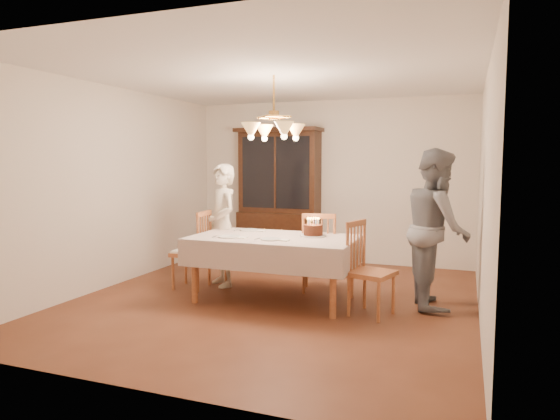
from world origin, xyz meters
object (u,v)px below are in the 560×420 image
at_px(dining_table, 274,243).
at_px(chair_far_side, 320,256).
at_px(china_hutch, 279,197).
at_px(elderly_woman, 222,225).
at_px(birthday_cake, 313,231).

xyz_separation_m(dining_table, chair_far_side, (0.38, 0.59, -0.24)).
xyz_separation_m(china_hutch, chair_far_side, (1.17, -1.66, -0.60)).
bearing_deg(elderly_woman, birthday_cake, 30.08).
distance_m(dining_table, elderly_woman, 1.00).
height_order(dining_table, birthday_cake, birthday_cake).
relative_size(dining_table, china_hutch, 0.88).
bearing_deg(chair_far_side, birthday_cake, -84.59).
relative_size(china_hutch, chair_far_side, 2.16).
height_order(china_hutch, elderly_woman, china_hutch).
distance_m(china_hutch, birthday_cake, 2.41).
bearing_deg(elderly_woman, china_hutch, 127.86).
distance_m(china_hutch, chair_far_side, 2.12).
bearing_deg(chair_far_side, china_hutch, 125.10).
bearing_deg(china_hutch, birthday_cake, -59.88).
relative_size(dining_table, elderly_woman, 1.19).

